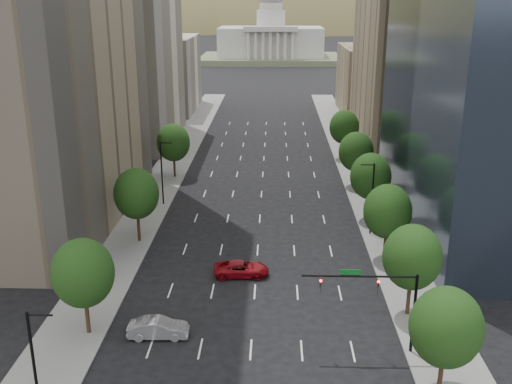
# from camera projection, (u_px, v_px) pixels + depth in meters

# --- Properties ---
(sidewalk_left) EXTENTS (6.00, 200.00, 0.15)m
(sidewalk_left) POSITION_uv_depth(u_px,v_px,m) (141.00, 217.00, 77.51)
(sidewalk_left) COLOR slate
(sidewalk_left) RESTS_ON ground
(sidewalk_right) EXTENTS (6.00, 200.00, 0.15)m
(sidewalk_right) POSITION_uv_depth(u_px,v_px,m) (379.00, 219.00, 76.61)
(sidewalk_right) COLOR slate
(sidewalk_right) RESTS_ON ground
(midrise_cream_left) EXTENTS (14.00, 30.00, 35.00)m
(midrise_cream_left) POSITION_uv_depth(u_px,v_px,m) (135.00, 51.00, 113.05)
(midrise_cream_left) COLOR beige
(midrise_cream_left) RESTS_ON ground
(filler_left) EXTENTS (14.00, 26.00, 18.00)m
(filler_left) POSITION_uv_depth(u_px,v_px,m) (167.00, 74.00, 147.03)
(filler_left) COLOR beige
(filler_left) RESTS_ON ground
(parking_tan_right) EXTENTS (14.00, 30.00, 30.00)m
(parking_tan_right) POSITION_uv_depth(u_px,v_px,m) (400.00, 67.00, 109.54)
(parking_tan_right) COLOR #8C7759
(parking_tan_right) RESTS_ON ground
(filler_right) EXTENTS (14.00, 26.00, 16.00)m
(filler_right) POSITION_uv_depth(u_px,v_px,m) (371.00, 80.00, 143.05)
(filler_right) COLOR #8C7759
(filler_right) RESTS_ON ground
(tree_right_0) EXTENTS (5.20, 5.20, 8.39)m
(tree_right_0) POSITION_uv_depth(u_px,v_px,m) (446.00, 327.00, 41.79)
(tree_right_0) COLOR #382316
(tree_right_0) RESTS_ON ground
(tree_right_1) EXTENTS (5.20, 5.20, 8.75)m
(tree_right_1) POSITION_uv_depth(u_px,v_px,m) (412.00, 257.00, 52.10)
(tree_right_1) COLOR #382316
(tree_right_1) RESTS_ON ground
(tree_right_2) EXTENTS (5.20, 5.20, 8.61)m
(tree_right_2) POSITION_uv_depth(u_px,v_px,m) (388.00, 211.00, 63.53)
(tree_right_2) COLOR #382316
(tree_right_2) RESTS_ON ground
(tree_right_3) EXTENTS (5.20, 5.20, 8.89)m
(tree_right_3) POSITION_uv_depth(u_px,v_px,m) (371.00, 176.00, 74.82)
(tree_right_3) COLOR #382316
(tree_right_3) RESTS_ON ground
(tree_right_4) EXTENTS (5.20, 5.20, 8.46)m
(tree_right_4) POSITION_uv_depth(u_px,v_px,m) (356.00, 152.00, 88.23)
(tree_right_4) COLOR #382316
(tree_right_4) RESTS_ON ground
(tree_right_5) EXTENTS (5.20, 5.20, 8.75)m
(tree_right_5) POSITION_uv_depth(u_px,v_px,m) (344.00, 127.00, 103.31)
(tree_right_5) COLOR #382316
(tree_right_5) RESTS_ON ground
(tree_left_0) EXTENTS (5.20, 5.20, 8.75)m
(tree_left_0) POSITION_uv_depth(u_px,v_px,m) (83.00, 273.00, 49.12)
(tree_left_0) COLOR #382316
(tree_left_0) RESTS_ON ground
(tree_left_1) EXTENTS (5.20, 5.20, 8.97)m
(tree_left_1) POSITION_uv_depth(u_px,v_px,m) (136.00, 194.00, 68.02)
(tree_left_1) COLOR #382316
(tree_left_1) RESTS_ON ground
(tree_left_2) EXTENTS (5.20, 5.20, 8.68)m
(tree_left_2) POSITION_uv_depth(u_px,v_px,m) (173.00, 143.00, 92.76)
(tree_left_2) COLOR #382316
(tree_left_2) RESTS_ON ground
(streetlight_rn) EXTENTS (1.70, 0.20, 9.00)m
(streetlight_rn) POSITION_uv_depth(u_px,v_px,m) (372.00, 197.00, 70.42)
(streetlight_rn) COLOR black
(streetlight_rn) RESTS_ON ground
(streetlight_ls) EXTENTS (1.70, 0.20, 9.00)m
(streetlight_ls) POSITION_uv_depth(u_px,v_px,m) (36.00, 369.00, 38.02)
(streetlight_ls) COLOR black
(streetlight_ls) RESTS_ON ground
(streetlight_ln) EXTENTS (1.70, 0.20, 9.00)m
(streetlight_ln) POSITION_uv_depth(u_px,v_px,m) (162.00, 171.00, 80.68)
(streetlight_ln) COLOR black
(streetlight_ln) RESTS_ON ground
(traffic_signal) EXTENTS (9.12, 0.40, 7.38)m
(traffic_signal) POSITION_uv_depth(u_px,v_px,m) (384.00, 295.00, 46.69)
(traffic_signal) COLOR black
(traffic_signal) RESTS_ON ground
(capitol) EXTENTS (60.00, 40.00, 35.20)m
(capitol) POSITION_uv_depth(u_px,v_px,m) (271.00, 41.00, 254.25)
(capitol) COLOR #596647
(capitol) RESTS_ON ground
(foothills) EXTENTS (720.00, 413.00, 263.00)m
(foothills) POSITION_uv_depth(u_px,v_px,m) (307.00, 63.00, 599.48)
(foothills) COLOR brown
(foothills) RESTS_ON ground
(car_silver) EXTENTS (5.21, 1.99, 1.69)m
(car_silver) POSITION_uv_depth(u_px,v_px,m) (158.00, 328.00, 50.19)
(car_silver) COLOR #98999D
(car_silver) RESTS_ON ground
(car_red_far) EXTENTS (5.84, 3.02, 1.58)m
(car_red_far) POSITION_uv_depth(u_px,v_px,m) (241.00, 269.00, 61.21)
(car_red_far) COLOR maroon
(car_red_far) RESTS_ON ground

